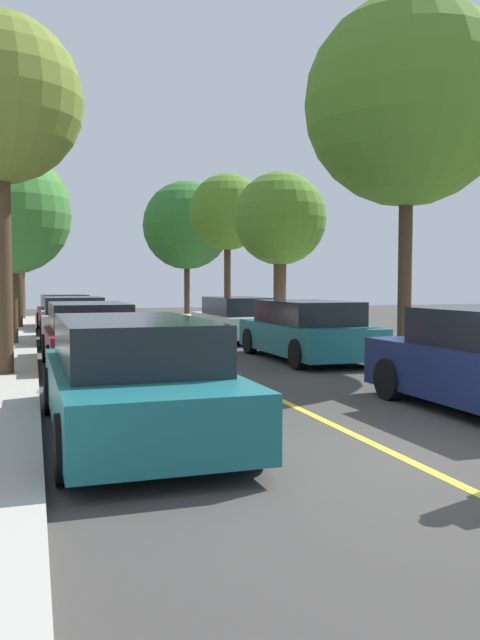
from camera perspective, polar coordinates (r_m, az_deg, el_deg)
ground at (r=6.97m, az=14.48°, el=-11.82°), size 80.00×80.00×0.00m
center_line at (r=10.50m, az=2.72°, el=-6.59°), size 0.12×39.20×0.01m
parked_car_left_nearest at (r=7.83m, az=-9.32°, el=-4.94°), size 2.00×4.72×1.38m
parked_car_left_near at (r=14.12m, az=-13.06°, el=-1.34°), size 1.90×4.09×1.37m
parked_car_left_far at (r=19.64m, az=-14.35°, el=-0.08°), size 1.94×4.03×1.38m
parked_car_left_farthest at (r=25.11m, az=-15.08°, el=0.58°), size 2.03×4.54×1.35m
parked_car_right_near at (r=15.29m, az=5.87°, el=-0.93°), size 1.97×4.54×1.38m
parked_car_right_far at (r=20.44m, az=-0.28°, el=0.10°), size 1.91×4.66×1.34m
street_tree_left_near at (r=18.99m, az=-19.44°, el=8.66°), size 3.24×3.24×5.13m
street_tree_left_far at (r=25.82m, az=-19.04°, el=10.73°), size 2.84×2.84×6.55m
street_tree_left_farthest at (r=32.01m, az=-18.77°, el=9.40°), size 4.60×4.60×7.48m
street_tree_right_nearest at (r=15.19m, az=14.43°, el=17.89°), size 4.44×4.44×7.75m
street_tree_right_near at (r=21.59m, az=3.53°, el=8.75°), size 3.04×3.04×5.27m
street_tree_right_far at (r=27.40m, az=-1.11°, el=9.38°), size 3.17×3.17×6.17m
street_tree_right_farthest at (r=34.64m, az=-4.69°, el=8.24°), size 4.61×4.61×6.96m
streetlamp at (r=19.10m, az=-19.68°, el=8.19°), size 0.36×0.24×5.89m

